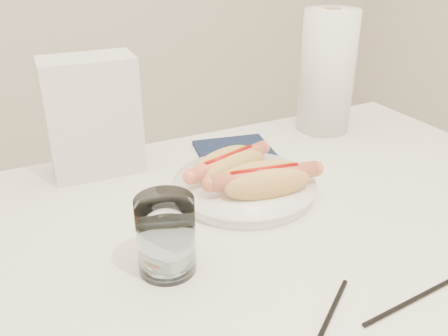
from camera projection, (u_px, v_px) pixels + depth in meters
name	position (u px, v px, depth m)	size (l,w,h in m)	color
table	(256.00, 260.00, 0.79)	(1.20, 0.80, 0.75)	white
plate	(244.00, 188.00, 0.86)	(0.25, 0.25, 0.02)	white
hotdog_left	(229.00, 165.00, 0.87)	(0.18, 0.11, 0.05)	tan
hotdog_right	(264.00, 180.00, 0.81)	(0.19, 0.10, 0.05)	#E2A858
water_glass	(166.00, 235.00, 0.65)	(0.08, 0.08, 0.11)	silver
chopstick_near	(320.00, 336.00, 0.56)	(0.01, 0.01, 0.22)	black
chopstick_far	(420.00, 296.00, 0.62)	(0.01, 0.01, 0.20)	black
napkin_box	(93.00, 116.00, 0.90)	(0.17, 0.09, 0.22)	silver
navy_napkin	(236.00, 152.00, 1.01)	(0.15, 0.15, 0.01)	#111C37
paper_towel_roll	(327.00, 72.00, 1.08)	(0.12, 0.12, 0.27)	white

